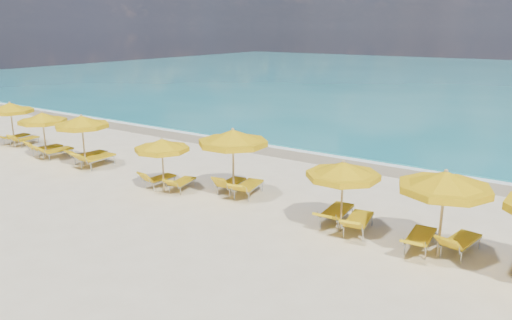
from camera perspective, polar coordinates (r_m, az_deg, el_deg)
The scene contains 26 objects.
ground_plane at distance 17.83m, azimuth -2.76°, elevation -4.76°, with size 120.00×120.00×0.00m, color beige.
ocean at distance 62.42m, azimuth 25.39°, elevation 8.08°, with size 120.00×80.00×0.30m, color #16767E.
wet_sand_band at distance 23.85m, azimuth 8.10°, elevation 0.24°, with size 120.00×2.60×0.01m, color tan.
foam_line at distance 24.55m, azimuth 8.95°, elevation 0.63°, with size 120.00×1.20×0.03m, color white.
whitecap_near at distance 34.89m, azimuth 6.45°, elevation 5.00°, with size 14.00×0.36×0.05m, color white.
umbrella_0 at distance 28.69m, azimuth -26.29°, elevation 5.33°, with size 2.53×2.53×2.30m.
umbrella_1 at distance 25.35m, azimuth -23.23°, elevation 4.40°, with size 2.74×2.74×2.21m.
umbrella_2 at distance 22.94m, azimuth -19.31°, elevation 4.10°, with size 2.61×2.61×2.36m.
umbrella_3 at distance 18.76m, azimuth -10.71°, elevation 1.63°, with size 2.34×2.34×2.07m.
umbrella_4 at distance 17.77m, azimuth -2.66°, elevation 2.50°, with size 3.21×3.21×2.56m.
umbrella_5 at distance 14.91m, azimuth 9.93°, elevation -1.23°, with size 2.87×2.87×2.24m.
umbrella_6 at distance 13.87m, azimuth 20.79°, elevation -2.41°, with size 2.55×2.55×2.47m.
lounger_0_left at distance 29.48m, azimuth -25.76°, elevation 2.15°, with size 0.81×1.88×0.66m.
lounger_0_right at distance 28.70m, azimuth -24.79°, elevation 1.93°, with size 0.85×1.70×0.75m.
lounger_1_left at distance 26.14m, azimuth -22.81°, elevation 1.00°, with size 0.69×1.74×0.84m.
lounger_1_right at distance 25.36m, azimuth -21.79°, elevation 0.70°, with size 0.69×1.82×0.78m.
lounger_2_left at distance 23.95m, azimuth -18.46°, elevation 0.24°, with size 0.68×1.92×0.82m.
lounger_2_right at distance 23.17m, azimuth -17.70°, elevation -0.14°, with size 0.79×2.06×0.88m.
lounger_3_left at distance 19.76m, azimuth -10.98°, elevation -2.42°, with size 0.64×1.57×0.77m.
lounger_3_right at distance 19.15m, azimuth -8.48°, elevation -2.87°, with size 0.84×1.68×0.70m.
lounger_4_left at distance 18.77m, azimuth -2.89°, elevation -3.04°, with size 0.79×1.73×0.83m.
lounger_4_right at distance 18.32m, azimuth -0.91°, elevation -3.42°, with size 1.01×2.01×0.79m.
lounger_5_left at distance 16.04m, azimuth 9.15°, elevation -6.36°, with size 0.82×2.07×0.73m.
lounger_5_right at distance 15.48m, azimuth 11.58°, elevation -7.28°, with size 0.96×2.02×0.80m.
lounger_6_left at distance 14.79m, azimuth 18.22°, elevation -8.89°, with size 0.77×1.97×0.70m.
lounger_6_right at distance 14.91m, azimuth 22.28°, elevation -9.08°, with size 0.91×1.91×0.82m.
Camera 1 is at (10.25, -13.28, 6.04)m, focal length 35.00 mm.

